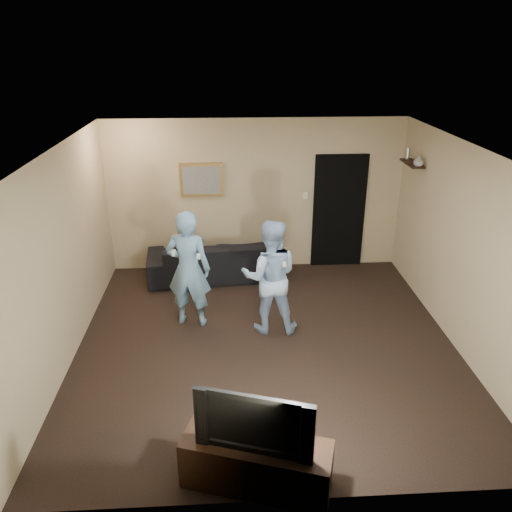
{
  "coord_description": "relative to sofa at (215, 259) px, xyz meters",
  "views": [
    {
      "loc": [
        -0.47,
        -5.67,
        3.78
      ],
      "look_at": [
        -0.12,
        0.3,
        1.15
      ],
      "focal_mm": 35.0,
      "sensor_mm": 36.0,
      "label": 1
    }
  ],
  "objects": [
    {
      "name": "wall_front",
      "position": [
        0.71,
        -4.59,
        0.97
      ],
      "size": [
        5.0,
        0.04,
        2.6
      ],
      "primitive_type": "cube",
      "color": "tan",
      "rests_on": "ground"
    },
    {
      "name": "wii_player_right",
      "position": [
        0.78,
        -1.72,
        0.48
      ],
      "size": [
        0.83,
        0.67,
        1.62
      ],
      "color": "#9CBDE3",
      "rests_on": "ground"
    },
    {
      "name": "ground",
      "position": [
        0.71,
        -2.09,
        -0.33
      ],
      "size": [
        5.0,
        5.0,
        0.0
      ],
      "primitive_type": "plane",
      "color": "black",
      "rests_on": "ground"
    },
    {
      "name": "ceiling",
      "position": [
        0.71,
        -2.09,
        2.27
      ],
      "size": [
        5.0,
        5.0,
        0.04
      ],
      "primitive_type": "cube",
      "color": "silver",
      "rests_on": "wall_back"
    },
    {
      "name": "light_switch",
      "position": [
        1.56,
        0.38,
        0.97
      ],
      "size": [
        0.08,
        0.02,
        0.12
      ],
      "primitive_type": "cube",
      "color": "silver",
      "rests_on": "wall_back"
    },
    {
      "name": "television",
      "position": [
        0.44,
        -4.4,
        0.46
      ],
      "size": [
        1.03,
        0.44,
        0.6
      ],
      "primitive_type": "imported",
      "rotation": [
        0.0,
        0.0,
        -0.3
      ],
      "color": "black",
      "rests_on": "tv_console"
    },
    {
      "name": "painting_frame",
      "position": [
        -0.19,
        0.38,
        1.27
      ],
      "size": [
        0.72,
        0.05,
        0.57
      ],
      "primitive_type": "cube",
      "color": "olive",
      "rests_on": "wall_back"
    },
    {
      "name": "throw_pillow",
      "position": [
        -0.42,
        0.0,
        0.15
      ],
      "size": [
        0.45,
        0.27,
        0.43
      ],
      "primitive_type": "cube",
      "rotation": [
        0.0,
        0.0,
        -0.34
      ],
      "color": "#194D3F",
      "rests_on": "sofa"
    },
    {
      "name": "wall_right",
      "position": [
        3.21,
        -2.09,
        0.97
      ],
      "size": [
        0.04,
        5.0,
        2.6
      ],
      "primitive_type": "cube",
      "color": "tan",
      "rests_on": "ground"
    },
    {
      "name": "tv_console",
      "position": [
        0.44,
        -4.4,
        -0.08
      ],
      "size": [
        1.41,
        0.82,
        0.48
      ],
      "primitive_type": "cube",
      "rotation": [
        0.0,
        0.0,
        -0.3
      ],
      "color": "black",
      "rests_on": "ground"
    },
    {
      "name": "wall_shelf",
      "position": [
        3.1,
        -0.29,
        1.66
      ],
      "size": [
        0.2,
        0.6,
        0.03
      ],
      "primitive_type": "cube",
      "color": "black",
      "rests_on": "wall_right"
    },
    {
      "name": "shelf_figurine",
      "position": [
        3.1,
        -0.05,
        1.76
      ],
      "size": [
        0.06,
        0.06,
        0.18
      ],
      "primitive_type": "cylinder",
      "color": "silver",
      "rests_on": "wall_shelf"
    },
    {
      "name": "painting_canvas",
      "position": [
        -0.19,
        0.36,
        1.27
      ],
      "size": [
        0.62,
        0.01,
        0.47
      ],
      "primitive_type": "cube",
      "color": "slate",
      "rests_on": "painting_frame"
    },
    {
      "name": "sofa",
      "position": [
        0.0,
        0.0,
        0.0
      ],
      "size": [
        2.33,
        1.09,
        0.66
      ],
      "primitive_type": "imported",
      "rotation": [
        0.0,
        0.0,
        3.24
      ],
      "color": "black",
      "rests_on": "ground"
    },
    {
      "name": "shelf_vase",
      "position": [
        3.1,
        -0.53,
        1.75
      ],
      "size": [
        0.18,
        0.18,
        0.16
      ],
      "primitive_type": "imported",
      "rotation": [
        0.0,
        0.0,
        -0.21
      ],
      "color": "#A4A4A8",
      "rests_on": "wall_shelf"
    },
    {
      "name": "wii_player_left",
      "position": [
        -0.33,
        -1.49,
        0.52
      ],
      "size": [
        0.68,
        0.55,
        1.69
      ],
      "color": "#6C99BB",
      "rests_on": "ground"
    },
    {
      "name": "doorway",
      "position": [
        2.16,
        0.38,
        0.67
      ],
      "size": [
        0.9,
        0.06,
        2.0
      ],
      "primitive_type": "cube",
      "color": "black",
      "rests_on": "ground"
    },
    {
      "name": "wall_back",
      "position": [
        0.71,
        0.41,
        0.97
      ],
      "size": [
        5.0,
        0.04,
        2.6
      ],
      "primitive_type": "cube",
      "color": "tan",
      "rests_on": "ground"
    },
    {
      "name": "wall_left",
      "position": [
        -1.79,
        -2.09,
        0.97
      ],
      "size": [
        0.04,
        5.0,
        2.6
      ],
      "primitive_type": "cube",
      "color": "tan",
      "rests_on": "ground"
    }
  ]
}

